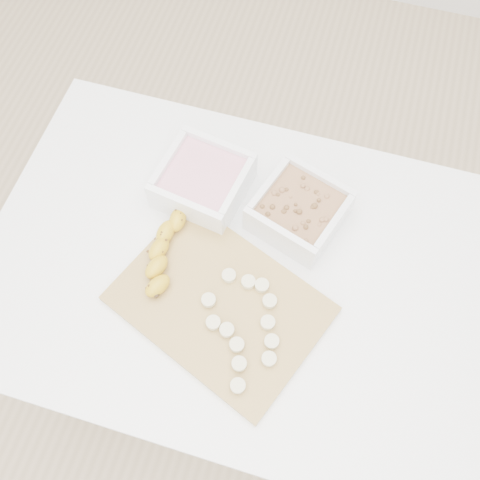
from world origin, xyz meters
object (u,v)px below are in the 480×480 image
(bowl_granola, at_px, (299,210))
(bowl_yogurt, at_px, (203,181))
(table, at_px, (236,284))
(banana, at_px, (164,253))
(cutting_board, at_px, (220,304))

(bowl_granola, bearing_deg, bowl_yogurt, 177.10)
(table, bearing_deg, banana, -169.66)
(table, relative_size, cutting_board, 2.69)
(table, distance_m, cutting_board, 0.13)
(cutting_board, bearing_deg, bowl_granola, 66.23)
(bowl_granola, bearing_deg, table, -123.93)
(bowl_granola, distance_m, banana, 0.28)
(bowl_granola, bearing_deg, cutting_board, -113.77)
(bowl_granola, xyz_separation_m, cutting_board, (-0.10, -0.22, -0.03))
(bowl_yogurt, relative_size, cutting_board, 0.51)
(bowl_yogurt, distance_m, cutting_board, 0.26)
(banana, bearing_deg, bowl_granola, 42.55)
(bowl_granola, height_order, banana, bowl_granola)
(cutting_board, height_order, banana, banana)
(cutting_board, xyz_separation_m, banana, (-0.13, 0.06, 0.02))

